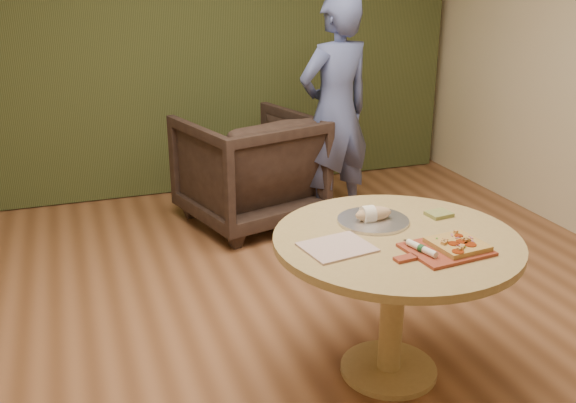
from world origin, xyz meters
The scene contains 12 objects.
room_shell centered at (0.00, 0.00, 1.40)m, with size 5.04×6.04×2.84m.
curtain centered at (0.00, 2.90, 1.40)m, with size 4.80×0.14×2.78m, color #2D3618.
pedestal_table centered at (0.29, -0.27, 0.61)m, with size 1.17×1.17×0.75m.
pizza_paddle centered at (0.41, -0.49, 0.76)m, with size 0.46×0.31×0.01m.
flatbread_pizza centered at (0.48, -0.49, 0.78)m, with size 0.24×0.24×0.04m.
cutlery_roll centered at (0.30, -0.49, 0.78)m, with size 0.07×0.20×0.03m.
newspaper centered at (-0.03, -0.30, 0.76)m, with size 0.30×0.25×0.01m, color silver.
serving_tray centered at (0.27, -0.07, 0.76)m, with size 0.36×0.36×0.02m.
bread_roll centered at (0.26, -0.07, 0.79)m, with size 0.19×0.09×0.09m.
green_packet centered at (0.62, -0.11, 0.76)m, with size 0.12×0.10×0.02m, color olive.
armchair centered at (0.20, 1.94, 0.48)m, with size 0.94×0.88×0.97m, color black.
person_standing centered at (0.85, 1.75, 0.89)m, with size 0.65×0.43×1.77m, color #4A578E.
Camera 1 is at (-1.11, -2.72, 1.95)m, focal length 40.00 mm.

